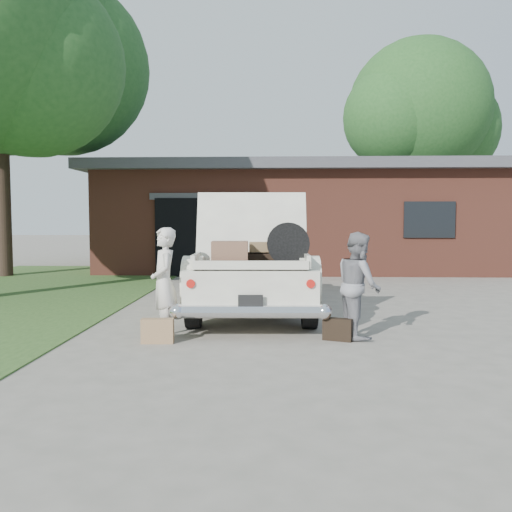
{
  "coord_description": "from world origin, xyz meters",
  "views": [
    {
      "loc": [
        0.29,
        -7.11,
        1.64
      ],
      "look_at": [
        0.0,
        0.6,
        1.1
      ],
      "focal_mm": 38.0,
      "sensor_mm": 36.0,
      "label": 1
    }
  ],
  "objects": [
    {
      "name": "ground",
      "position": [
        0.0,
        0.0,
        0.0
      ],
      "size": [
        90.0,
        90.0,
        0.0
      ],
      "primitive_type": "plane",
      "color": "gray",
      "rests_on": "ground"
    },
    {
      "name": "house",
      "position": [
        0.98,
        11.47,
        1.67
      ],
      "size": [
        12.8,
        7.8,
        3.3
      ],
      "color": "brown",
      "rests_on": "ground"
    },
    {
      "name": "tree_back",
      "position": [
        -7.29,
        7.84,
        6.43
      ],
      "size": [
        7.65,
        6.66,
        10.04
      ],
      "color": "#38281E",
      "rests_on": "ground"
    },
    {
      "name": "tree_right",
      "position": [
        6.3,
        16.01,
        5.87
      ],
      "size": [
        6.76,
        5.88,
        9.07
      ],
      "color": "#38281E",
      "rests_on": "ground"
    },
    {
      "name": "sedan",
      "position": [
        -0.13,
        2.5,
        0.74
      ],
      "size": [
        2.12,
        5.1,
        2.03
      ],
      "rotation": [
        0.0,
        0.0,
        0.03
      ],
      "color": "silver",
      "rests_on": "ground"
    },
    {
      "name": "woman_left",
      "position": [
        -1.25,
        0.2,
        0.76
      ],
      "size": [
        0.53,
        0.64,
        1.51
      ],
      "primitive_type": "imported",
      "rotation": [
        0.0,
        0.0,
        -1.23
      ],
      "color": "beige",
      "rests_on": "ground"
    },
    {
      "name": "woman_right",
      "position": [
        1.42,
        0.31,
        0.73
      ],
      "size": [
        0.67,
        0.8,
        1.46
      ],
      "primitive_type": "imported",
      "rotation": [
        0.0,
        0.0,
        1.75
      ],
      "color": "gray",
      "rests_on": "ground"
    },
    {
      "name": "suitcase_left",
      "position": [
        -1.27,
        -0.15,
        0.16
      ],
      "size": [
        0.43,
        0.16,
        0.33
      ],
      "primitive_type": "cube",
      "rotation": [
        0.0,
        0.0,
        0.05
      ],
      "color": "#A17A52",
      "rests_on": "ground"
    },
    {
      "name": "suitcase_right",
      "position": [
        1.11,
        0.09,
        0.15
      ],
      "size": [
        0.41,
        0.26,
        0.3
      ],
      "primitive_type": "cube",
      "rotation": [
        0.0,
        0.0,
        -0.37
      ],
      "color": "black",
      "rests_on": "ground"
    }
  ]
}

